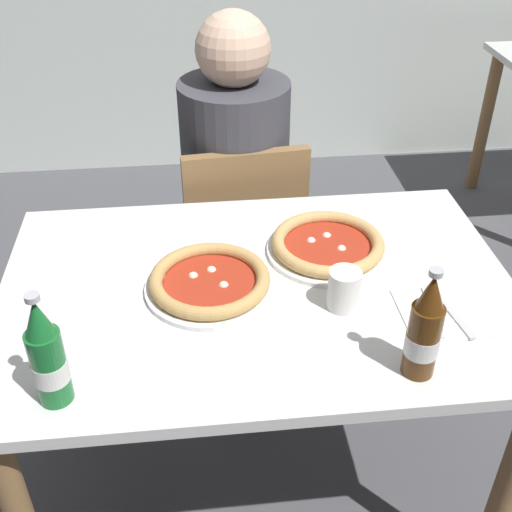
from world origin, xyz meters
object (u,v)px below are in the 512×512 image
chair_behind_table (241,239)px  beer_bottle_center (47,357)px  pizza_marinara_far (210,281)px  napkin_with_cutlery (442,312)px  paper_cup (344,290)px  pizza_margherita_near (328,245)px  beer_bottle_left (424,331)px  dining_table_main (258,323)px  diner_seated (237,205)px

chair_behind_table → beer_bottle_center: size_ratio=3.44×
pizza_marinara_far → napkin_with_cutlery: 0.52m
chair_behind_table → paper_cup: 0.79m
pizza_margherita_near → beer_bottle_center: beer_bottle_center is taller
chair_behind_table → beer_bottle_left: bearing=100.9°
chair_behind_table → pizza_margherita_near: 0.60m
dining_table_main → beer_bottle_center: size_ratio=4.86×
pizza_margherita_near → napkin_with_cutlery: bearing=-52.1°
paper_cup → dining_table_main: bearing=152.0°
dining_table_main → beer_bottle_left: size_ratio=4.86×
paper_cup → pizza_marinara_far: bearing=161.4°
dining_table_main → pizza_margherita_near: size_ratio=3.96×
pizza_margherita_near → chair_behind_table: bearing=109.8°
dining_table_main → paper_cup: 0.26m
beer_bottle_center → paper_cup: 0.63m
chair_behind_table → pizza_marinara_far: size_ratio=2.82×
paper_cup → pizza_margherita_near: bearing=87.8°
pizza_margherita_near → beer_bottle_center: bearing=-145.0°
pizza_margherita_near → paper_cup: (-0.01, -0.21, 0.03)m
dining_table_main → diner_seated: (0.00, 0.66, -0.05)m
chair_behind_table → napkin_with_cutlery: size_ratio=4.48×
dining_table_main → diner_seated: size_ratio=0.99×
dining_table_main → paper_cup: paper_cup is taller
dining_table_main → napkin_with_cutlery: (0.39, -0.14, 0.12)m
chair_behind_table → paper_cup: size_ratio=8.95×
beer_bottle_center → chair_behind_table: bearing=65.0°
diner_seated → beer_bottle_center: diner_seated is taller
beer_bottle_left → napkin_with_cutlery: size_ratio=1.30×
beer_bottle_left → napkin_with_cutlery: bearing=56.3°
beer_bottle_center → paper_cup: beer_bottle_center is taller
napkin_with_cutlery → paper_cup: bearing=167.3°
chair_behind_table → beer_bottle_center: beer_bottle_center is taller
diner_seated → paper_cup: 0.80m
diner_seated → napkin_with_cutlery: (0.39, -0.80, 0.17)m
beer_bottle_left → paper_cup: beer_bottle_left is taller
chair_behind_table → pizza_margherita_near: (0.18, -0.49, 0.29)m
beer_bottle_left → pizza_marinara_far: bearing=141.8°
pizza_margherita_near → paper_cup: paper_cup is taller
diner_seated → pizza_margherita_near: 0.60m
dining_table_main → pizza_margherita_near: (0.19, 0.12, 0.14)m
dining_table_main → napkin_with_cutlery: napkin_with_cutlery is taller
pizza_margherita_near → pizza_marinara_far: size_ratio=1.01×
beer_bottle_left → beer_bottle_center: bearing=179.6°
napkin_with_cutlery → pizza_margherita_near: bearing=127.9°
chair_behind_table → napkin_with_cutlery: bearing=111.3°
beer_bottle_center → paper_cup: bearing=19.2°
pizza_margherita_near → beer_bottle_center: (-0.60, -0.42, 0.08)m
pizza_margherita_near → napkin_with_cutlery: (0.20, -0.26, -0.02)m
pizza_marinara_far → napkin_with_cutlery: (0.50, -0.15, -0.02)m
beer_bottle_left → paper_cup: bearing=115.7°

